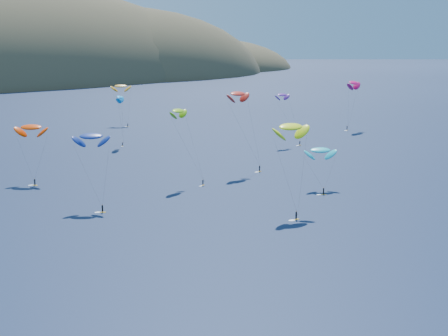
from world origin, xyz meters
The scene contains 10 objects.
kitesurfer_1 centered at (-44.59, 132.89, 16.04)m, with size 10.44×12.99×18.81m.
kitesurfer_2 centered at (-1.27, 65.32, 20.85)m, with size 11.43×11.56×23.85m.
kitesurfer_3 centered at (-9.77, 105.72, 21.25)m, with size 8.39×11.84×23.43m.
kitesurfer_4 centered at (2.82, 171.75, 18.90)m, with size 7.42×8.36×21.09m.
kitesurfer_5 centered at (20.23, 77.15, 10.79)m, with size 10.88×11.61×13.34m.
kitesurfer_6 centered at (56.50, 137.78, 19.50)m, with size 8.13×9.11×21.56m.
kitesurfer_8 centered at (108.70, 149.88, 21.11)m, with size 12.18×8.66×24.19m.
kitesurfer_9 centered at (14.84, 110.01, 24.53)m, with size 9.98×10.73×27.17m.
kitesurfer_10 centered at (-40.46, 97.45, 17.80)m, with size 10.06×13.68×20.39m.
kitesurfer_11 centered at (28.07, 223.92, 18.32)m, with size 10.24×14.50×20.93m.
Camera 1 is at (-101.78, -50.95, 44.00)m, focal length 50.00 mm.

